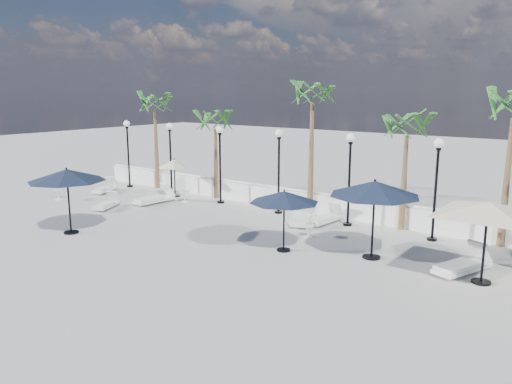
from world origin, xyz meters
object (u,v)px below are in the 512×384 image
Objects in this scene: parasol_cream_sq_b at (489,202)px; lounger_2 at (154,198)px; lounger_6 at (463,265)px; parasol_cream_small at (174,164)px; lounger_0 at (107,204)px; parasol_navy_left at (67,175)px; lounger_5 at (325,218)px; parasol_navy_right at (375,189)px; lounger_1 at (105,188)px; lounger_4 at (303,218)px; parasol_navy_mid at (284,197)px; lounger_3 at (300,216)px.

lounger_2 is at bearing 175.19° from parasol_cream_sq_b.
parasol_cream_small reaches higher than lounger_6.
parasol_navy_left is (2.37, -3.45, 2.09)m from lounger_0.
parasol_navy_right is at bearing -34.53° from lounger_5.
parasol_navy_left is 1.46× the size of parasol_cream_small.
lounger_1 is (-3.22, 2.27, 0.01)m from lounger_0.
parasol_navy_mid is at bearing -88.82° from lounger_4.
parasol_navy_right is 1.48× the size of parasol_cream_small.
parasol_navy_mid is 0.47× the size of parasol_cream_sq_b.
parasol_navy_right reaches higher than parasol_navy_mid.
lounger_2 is (4.23, -0.18, 0.03)m from lounger_1.
lounger_0 is 0.62× the size of parasol_navy_left.
lounger_5 is at bearing -2.75° from lounger_0.
lounger_6 is 1.11× the size of parasol_cream_small.
parasol_cream_small is at bearing -168.91° from lounger_6.
parasol_navy_mid is 0.81× the size of parasol_navy_right.
parasol_navy_left is (-6.27, -6.91, 2.07)m from lounger_3.
parasol_navy_mid is (1.37, -3.50, 1.67)m from lounger_4.
lounger_2 reaches higher than lounger_4.
lounger_4 is 7.27m from lounger_6.
lounger_5 is 9.12m from parasol_cream_small.
lounger_6 is (7.28, -2.16, 0.03)m from lounger_3.
lounger_2 is (1.01, 2.09, 0.05)m from lounger_0.
lounger_5 is 4.48m from parasol_navy_mid.
parasol_navy_right reaches higher than lounger_2.
parasol_navy_mid is 3.05m from parasol_navy_right.
lounger_6 is at bearing 1.94° from lounger_2.
lounger_5 reaches higher than lounger_0.
lounger_2 is at bearing 174.43° from parasol_navy_right.
parasol_cream_small is at bearing -173.72° from lounger_5.
lounger_4 reaches higher than lounger_3.
parasol_navy_right is at bearing -0.59° from lounger_2.
parasol_cream_sq_b is at bearing -28.54° from lounger_1.
lounger_4 is 0.41× the size of parasol_cream_sq_b.
lounger_6 is at bearing -9.50° from parasol_cream_small.
lounger_6 is 0.75× the size of parasol_navy_right.
lounger_6 is 14.51m from parasol_navy_left.
parasol_cream_small is (3.86, 1.58, 1.50)m from lounger_1.
parasol_cream_sq_b reaches higher than parasol_navy_left.
lounger_5 is (8.63, 1.79, -0.02)m from lounger_2.
parasol_navy_left is at bearing -163.42° from parasol_cream_sq_b.
parasol_cream_sq_b is at bearing -10.92° from parasol_cream_small.
lounger_4 reaches higher than lounger_0.
lounger_2 reaches higher than lounger_3.
lounger_2 is 12.32m from parasol_navy_right.
lounger_5 is at bearing 0.14° from parasol_cream_small.
lounger_4 is 8.44m from parasol_cream_small.
parasol_cream_sq_b is at bearing 16.58° from parasol_navy_left.
lounger_5 is at bearing 155.97° from parasol_cream_sq_b.
lounger_2 is 0.90× the size of parasol_navy_mid.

